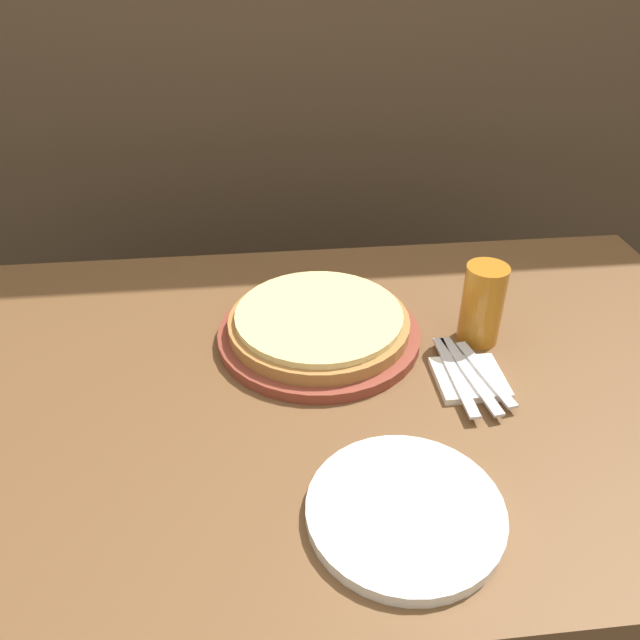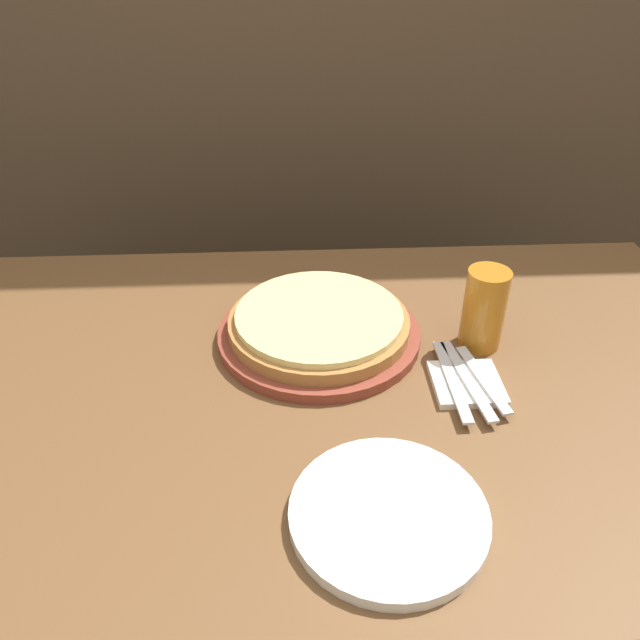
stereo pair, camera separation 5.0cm
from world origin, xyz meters
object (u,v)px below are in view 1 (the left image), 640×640
Objects in this scene: fork at (455,375)px; dinner_knife at (470,374)px; dinner_plate at (405,511)px; pizza_on_board at (320,327)px; spoon at (485,373)px; beer_glass at (483,301)px.

dinner_knife is (0.02, 0.00, 0.00)m from fork.
pizza_on_board is at bearing 99.39° from dinner_plate.
dinner_plate is 0.30m from dinner_knife.
dinner_knife is at bearing 0.00° from fork.
pizza_on_board is at bearing 144.62° from fork.
dinner_plate is at bearing -126.67° from spoon.
fork and spoon have the same top height.
beer_glass is 0.58× the size of dinner_plate.
dinner_plate is 1.46× the size of spoon.
spoon is (0.25, -0.15, -0.01)m from pizza_on_board.
pizza_on_board is 0.29m from beer_glass.
fork is 0.05m from spoon.
fork is 1.00× the size of dinner_knife.
fork is 0.02m from dinner_knife.
dinner_knife is (0.23, -0.15, -0.01)m from pizza_on_board.
beer_glass is at bearing 66.56° from dinner_knife.
pizza_on_board is 0.29m from spoon.
fork is at bearing -35.38° from pizza_on_board.
spoon is (0.03, -0.00, 0.00)m from dinner_knife.
pizza_on_board reaches higher than spoon.
dinner_knife is (0.16, 0.25, 0.01)m from dinner_plate.
spoon is at bearing -0.00° from fork.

